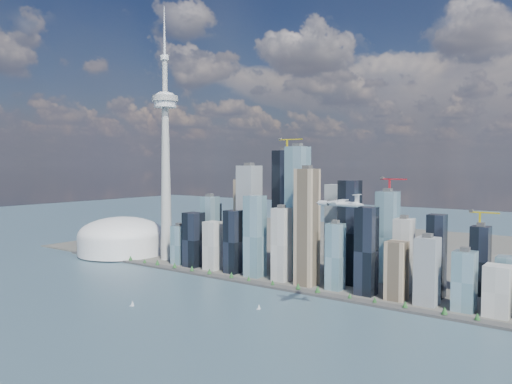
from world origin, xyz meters
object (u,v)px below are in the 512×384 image
Objects in this scene: dome_stadium at (122,238)px; sailboat_west at (132,304)px; needle_tower at (166,154)px; sailboat_east at (259,308)px; airplane at (339,203)px.

dome_stadium is 20.46× the size of sailboat_west.
sailboat_east is at bearing -25.37° from needle_tower.
dome_stadium is at bearing 137.02° from sailboat_east.
airplane is 345.86m from sailboat_west.
needle_tower reaches higher than sailboat_west.
needle_tower reaches higher than dome_stadium.
needle_tower is 241.40m from dome_stadium.
airplane is (648.87, -169.09, 122.84)m from dome_stadium.
dome_stadium is at bearing 163.33° from airplane.
sailboat_east is at bearing 178.78° from airplane.
needle_tower reaches higher than airplane.
needle_tower is 424.43m from sailboat_west.
dome_stadium reaches higher than sailboat_west.
airplane reaches higher than sailboat_west.
sailboat_west is at bearing -173.66° from sailboat_east.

